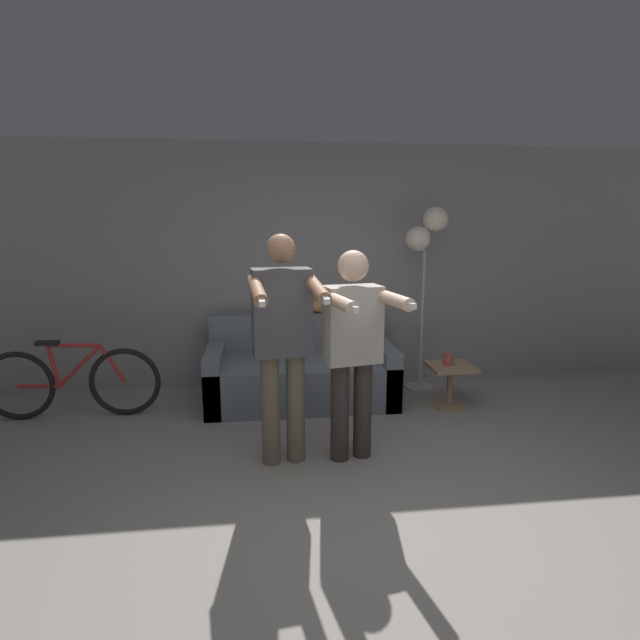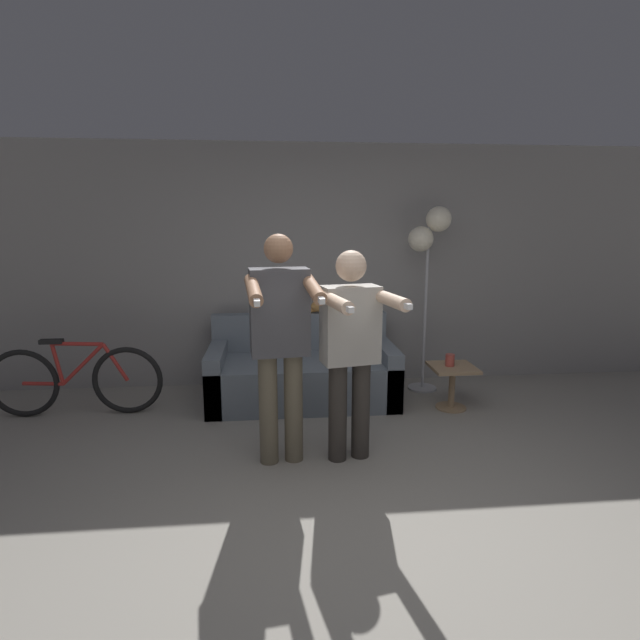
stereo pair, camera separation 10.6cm
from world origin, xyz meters
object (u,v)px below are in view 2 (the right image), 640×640
Objects in this scene: cup at (450,360)px; couch at (302,374)px; person_right at (351,343)px; floor_lamp at (429,241)px; person_left at (280,336)px; cat at (327,306)px; side_table at (452,378)px; bicycle at (76,380)px.

couch is at bearing 165.19° from cup.
person_right is 0.82× the size of floor_lamp.
person_left is at bearing -149.73° from cup.
couch is at bearing 91.08° from person_right.
cat reaches higher than side_table.
bicycle is (-3.53, 0.16, -0.14)m from cup.
floor_lamp is 3.69m from bicycle.
floor_lamp is (1.04, 1.52, 0.67)m from person_right.
floor_lamp is at bearing 99.96° from side_table.
person_left reaches higher than couch.
bicycle is at bearing -173.27° from floor_lamp.
person_left is 14.95× the size of cup.
cup is (-0.03, 0.01, 0.18)m from side_table.
floor_lamp is 1.22× the size of bicycle.
side_table is at bearing 23.41° from person_left.
couch is 4.04× the size of cat.
couch is 16.13× the size of cup.
cup is (0.07, -0.57, -1.11)m from floor_lamp.
person_right is at bearing -124.40° from floor_lamp.
bicycle is at bearing -166.83° from cat.
person_right reaches higher than cup.
floor_lamp is at bearing 44.62° from person_right.
person_left is 2.29m from bicycle.
bicycle is (-2.41, 1.12, -0.58)m from person_right.
floor_lamp is (1.33, 0.20, 1.32)m from couch.
cat reaches higher than couch.
person_left is 1.07× the size of person_right.
person_right is 13.92× the size of cup.
person_left reaches higher than bicycle.
couch reaches higher than cup.
side_table is 0.18m from cup.
couch is 1.48m from side_table.
person_right reaches higher than couch.
cup is at bearing 24.18° from person_left.
bicycle is (-2.42, -0.57, -0.57)m from cat.
person_right is 1.97m from floor_lamp.
person_left is 1.76m from cat.
person_right is 1.01× the size of bicycle.
floor_lamp is at bearing 6.73° from bicycle.
cup is at bearing -2.61° from bicycle.
cat is at bearing 171.24° from floor_lamp.
couch is at bearing 73.84° from person_left.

